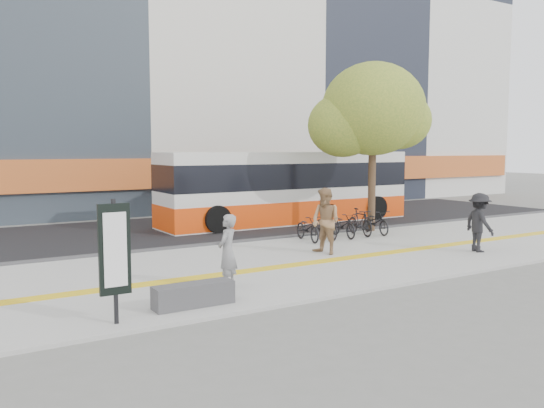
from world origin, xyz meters
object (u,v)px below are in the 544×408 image
bus (288,189)px  pedestrian_dark (479,222)px  signboard (115,251)px  seated_woman (227,251)px  pedestrian_tan (326,221)px  bench (194,295)px  street_tree (370,111)px

bus → pedestrian_dark: bearing=-83.2°
signboard → bus: bus is taller
seated_woman → pedestrian_tan: (4.28, 2.12, 0.14)m
bench → signboard: size_ratio=0.73×
signboard → pedestrian_dark: bearing=6.3°
street_tree → seated_woman: size_ratio=3.85×
street_tree → pedestrian_tan: 6.28m
signboard → pedestrian_tan: size_ratio=1.14×
bench → street_tree: size_ratio=0.25×
seated_woman → pedestrian_dark: 8.40m
bench → street_tree: 12.23m
bench → signboard: 1.94m
pedestrian_tan → signboard: bearing=-76.3°
seated_woman → pedestrian_dark: bearing=140.3°
bus → pedestrian_tan: 7.36m
street_tree → bus: 4.94m
bus → pedestrian_tan: bus is taller
signboard → pedestrian_tan: 7.84m
signboard → street_tree: 13.40m
pedestrian_tan → pedestrian_dark: 4.63m
signboard → bench: bearing=10.8°
bus → seated_woman: size_ratio=6.76×
pedestrian_dark → street_tree: bearing=12.2°
bench → bus: size_ratio=0.14×
street_tree → pedestrian_tan: size_ratio=3.27×
street_tree → bus: street_tree is taller
bench → pedestrian_dark: 9.68m
street_tree → pedestrian_dark: bearing=-91.9°
street_tree → seated_woman: 10.61m
street_tree → pedestrian_tan: (-4.29, -2.99, -3.47)m
pedestrian_tan → bus: bearing=143.8°
signboard → seated_woman: 3.10m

